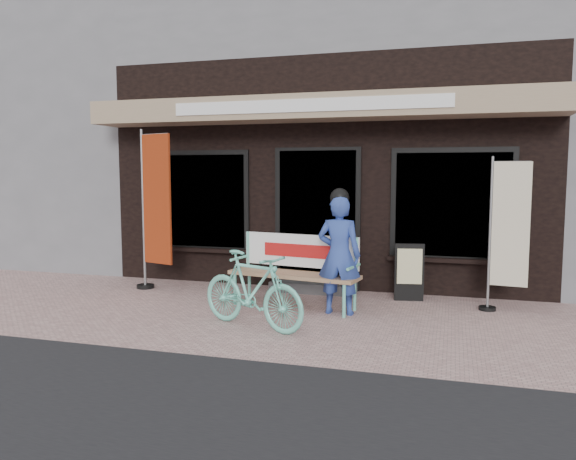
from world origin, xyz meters
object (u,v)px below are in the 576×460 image
(bicycle, at_px, (252,290))
(nobori_cream, at_px, (507,232))
(menu_stand, at_px, (409,271))
(bench, at_px, (296,265))
(nobori_red, at_px, (155,208))
(person, at_px, (339,253))

(bicycle, relative_size, nobori_cream, 0.74)
(nobori_cream, xyz_separation_m, menu_stand, (-1.25, 0.30, -0.63))
(nobori_cream, bearing_deg, menu_stand, 173.95)
(bench, bearing_deg, menu_stand, 37.41)
(menu_stand, bearing_deg, nobori_cream, -23.49)
(bench, xyz_separation_m, nobori_red, (-2.37, 0.40, 0.71))
(bicycle, distance_m, menu_stand, 2.55)
(nobori_red, relative_size, nobori_cream, 1.22)
(bench, relative_size, nobori_cream, 0.91)
(bicycle, bearing_deg, person, -20.49)
(nobori_red, xyz_separation_m, menu_stand, (3.81, 0.37, -0.86))
(bench, bearing_deg, nobori_cream, 19.39)
(bicycle, bearing_deg, nobori_red, 75.26)
(bench, relative_size, menu_stand, 2.26)
(person, relative_size, menu_stand, 1.98)
(menu_stand, bearing_deg, bench, -162.21)
(bicycle, relative_size, menu_stand, 1.84)
(menu_stand, bearing_deg, bicycle, -140.46)
(bicycle, distance_m, nobori_cream, 3.39)
(bench, relative_size, person, 1.14)
(bench, height_order, bicycle, bench)
(person, relative_size, nobori_red, 0.65)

